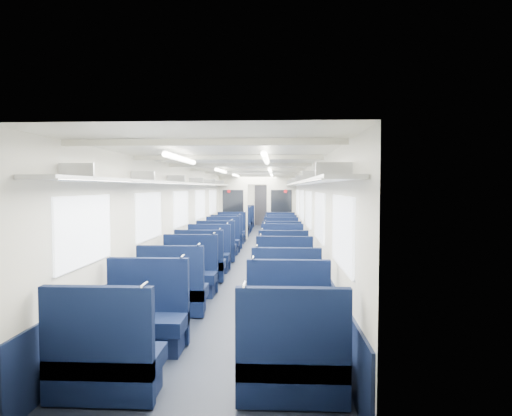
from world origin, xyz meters
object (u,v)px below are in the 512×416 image
Objects in this scene: seat_4 at (173,293)px; seat_24 at (241,223)px; seat_2 at (145,321)px; seat_14 at (223,242)px; seat_18 at (231,233)px; seat_12 at (216,248)px; seat_3 at (289,325)px; seat_26 at (244,221)px; seat_1 at (292,365)px; seat_27 at (279,221)px; seat_13 at (282,249)px; seat_0 at (104,363)px; seat_6 at (189,276)px; bulkhead at (257,205)px; seat_5 at (286,297)px; seat_25 at (279,223)px; seat_7 at (284,280)px; seat_15 at (281,243)px; seat_21 at (280,228)px; seat_19 at (280,234)px; seat_9 at (283,266)px; seat_17 at (281,238)px; seat_8 at (200,265)px; seat_16 at (227,238)px; seat_20 at (237,228)px; seat_23 at (279,225)px; seat_10 at (209,257)px; end_door at (262,205)px; seat_11 at (282,256)px.

seat_4 is 12.20m from seat_24.
seat_14 is at bearing 90.00° from seat_2.
seat_12 is at bearing -90.00° from seat_18.
seat_3 and seat_26 have the same top height.
seat_1 is 15.82m from seat_27.
seat_2 is at bearing -106.11° from seat_13.
seat_27 is at bearing 77.73° from seat_14.
seat_0 and seat_6 have the same top height.
bulkhead reaches higher than seat_6.
seat_5 and seat_25 have the same top height.
seat_2 is 1.00× the size of seat_7.
seat_6 is 4.76m from seat_15.
seat_5 is 10.03m from seat_21.
seat_0 is 1.00× the size of seat_19.
seat_19 is at bearing 90.00° from seat_15.
seat_21 is (0.00, 7.69, 0.00)m from seat_9.
seat_17 is 1.00× the size of seat_25.
seat_8 is 5.83m from seat_18.
seat_6 is 1.00× the size of seat_13.
seat_5 is 1.00× the size of seat_25.
seat_15 and seat_27 have the same top height.
seat_5 and seat_16 have the same top height.
seat_4 is 1.00× the size of seat_13.
seat_20 is at bearing 90.00° from seat_2.
seat_12 is 1.00× the size of seat_24.
seat_1 is 1.00× the size of seat_27.
seat_25 is 1.00× the size of seat_27.
seat_8 is 7.85m from seat_21.
seat_8 is 9.09m from seat_23.
seat_5 is at bearing -90.00° from seat_13.
seat_27 is (1.66, 8.87, 0.00)m from seat_12.
seat_10 is 1.00× the size of seat_23.
seat_0 is 1.00× the size of seat_8.
seat_18 is (0.00, 8.06, 0.00)m from seat_4.
seat_18 is 5.57m from seat_27.
seat_3 is 1.00× the size of seat_27.
seat_2 is at bearing -90.00° from seat_18.
seat_24 is at bearing 96.47° from seat_1.
seat_14 is (0.00, 8.22, 0.00)m from seat_0.
seat_19 is at bearing 79.79° from seat_2.
seat_9 is at bearing -54.10° from seat_12.
bulkhead is at bearing 81.97° from seat_10.
bulkhead is 3.72m from seat_15.
seat_21 is at bearing -80.43° from end_door.
seat_9 is at bearing -80.56° from seat_24.
seat_3 and seat_14 have the same top height.
seat_16 is (-1.66, 3.37, 0.00)m from seat_11.
seat_13 is at bearing 90.00° from seat_1.
seat_26 is at bearing 141.70° from seat_25.
seat_9 is 1.00× the size of seat_15.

